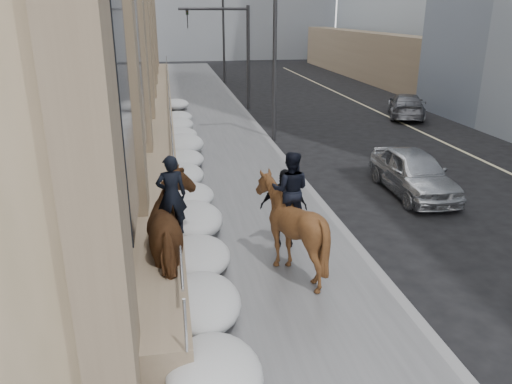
# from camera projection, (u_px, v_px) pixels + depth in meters

# --- Properties ---
(ground) EXTENTS (140.00, 140.00, 0.00)m
(ground) POSITION_uv_depth(u_px,v_px,m) (276.00, 315.00, 9.88)
(ground) COLOR black
(ground) RESTS_ON ground
(sidewalk) EXTENTS (5.00, 80.00, 0.12)m
(sidewalk) POSITION_uv_depth(u_px,v_px,m) (221.00, 167.00, 19.11)
(sidewalk) COLOR #4C4C4F
(sidewalk) RESTS_ON ground
(curb) EXTENTS (0.24, 80.00, 0.12)m
(curb) POSITION_uv_depth(u_px,v_px,m) (288.00, 163.00, 19.54)
(curb) COLOR slate
(curb) RESTS_ON ground
(lane_line) EXTENTS (0.15, 70.00, 0.01)m
(lane_line) POSITION_uv_depth(u_px,v_px,m) (471.00, 155.00, 20.84)
(lane_line) COLOR #BFB78C
(lane_line) RESTS_ON ground
(streetlight_mid) EXTENTS (1.71, 0.24, 8.00)m
(streetlight_mid) POSITION_uv_depth(u_px,v_px,m) (271.00, 38.00, 21.72)
(streetlight_mid) COLOR #2D2D30
(streetlight_mid) RESTS_ON ground
(streetlight_far) EXTENTS (1.71, 0.24, 8.00)m
(streetlight_far) POSITION_uv_depth(u_px,v_px,m) (221.00, 26.00, 40.24)
(streetlight_far) COLOR #2D2D30
(streetlight_far) RESTS_ON ground
(traffic_signal) EXTENTS (4.10, 0.22, 6.00)m
(traffic_signal) POSITION_uv_depth(u_px,v_px,m) (233.00, 41.00, 29.21)
(traffic_signal) COLOR #2D2D30
(traffic_signal) RESTS_ON ground
(snow_bank) EXTENTS (1.70, 18.10, 0.76)m
(snow_bank) POSITION_uv_depth(u_px,v_px,m) (185.00, 173.00, 16.99)
(snow_bank) COLOR #B9BBC0
(snow_bank) RESTS_ON sidewalk
(mounted_horse_left) EXTENTS (1.46, 2.80, 2.80)m
(mounted_horse_left) POSITION_uv_depth(u_px,v_px,m) (177.00, 231.00, 10.53)
(mounted_horse_left) COLOR #452814
(mounted_horse_left) RESTS_ON sidewalk
(mounted_horse_right) EXTENTS (2.26, 2.41, 2.74)m
(mounted_horse_right) POSITION_uv_depth(u_px,v_px,m) (290.00, 223.00, 10.94)
(mounted_horse_right) COLOR #452813
(mounted_horse_right) RESTS_ON sidewalk
(pedestrian) EXTENTS (1.23, 0.69, 1.98)m
(pedestrian) POSITION_uv_depth(u_px,v_px,m) (284.00, 207.00, 12.31)
(pedestrian) COLOR black
(pedestrian) RESTS_ON sidewalk
(car_silver) EXTENTS (1.85, 4.34, 1.46)m
(car_silver) POSITION_uv_depth(u_px,v_px,m) (414.00, 172.00, 16.25)
(car_silver) COLOR #B4B7BC
(car_silver) RESTS_ON ground
(car_grey) EXTENTS (3.41, 4.92, 1.32)m
(car_grey) POSITION_uv_depth(u_px,v_px,m) (406.00, 105.00, 28.14)
(car_grey) COLOR slate
(car_grey) RESTS_ON ground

